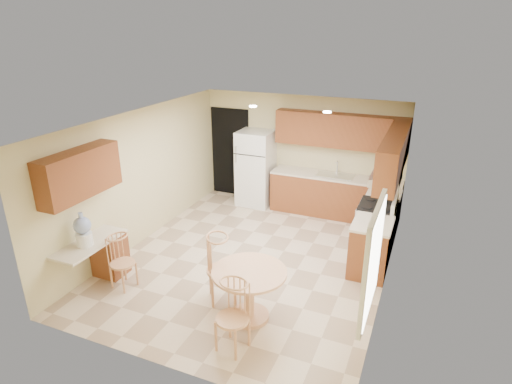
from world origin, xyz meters
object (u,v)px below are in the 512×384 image
at_px(stove, 376,227).
at_px(chair_table_b, 229,315).
at_px(dining_table, 249,288).
at_px(refrigerator, 256,168).
at_px(chair_table_a, 219,265).
at_px(water_crock, 83,231).
at_px(chair_desk, 118,260).

relative_size(stove, chair_table_b, 1.13).
distance_m(stove, dining_table, 2.99).
relative_size(refrigerator, chair_table_a, 1.62).
height_order(dining_table, water_crock, water_crock).
bearing_deg(chair_desk, chair_table_b, 84.50).
bearing_deg(chair_table_a, refrigerator, 161.40).
bearing_deg(chair_desk, chair_table_a, 110.08).
height_order(dining_table, chair_table_b, chair_table_b).
bearing_deg(chair_table_a, stove, 109.85).
xyz_separation_m(chair_desk, water_crock, (-0.45, -0.16, 0.48)).
bearing_deg(chair_desk, refrigerator, -178.54).
xyz_separation_m(refrigerator, chair_desk, (-0.60, -4.03, -0.32)).
relative_size(stove, water_crock, 2.02).
xyz_separation_m(dining_table, water_crock, (-2.59, -0.30, 0.51)).
xyz_separation_m(stove, chair_table_b, (-1.28, -3.42, 0.12)).
xyz_separation_m(refrigerator, stove, (2.88, -1.22, -0.39)).
distance_m(stove, chair_desk, 4.47).
distance_m(chair_table_a, chair_desk, 1.62).
height_order(dining_table, chair_table_a, chair_table_a).
relative_size(dining_table, chair_desk, 1.19).
relative_size(stove, chair_desk, 1.25).
bearing_deg(chair_table_b, refrigerator, -61.36).
bearing_deg(water_crock, stove, 37.13).
distance_m(dining_table, water_crock, 2.66).
distance_m(dining_table, chair_desk, 2.15).
relative_size(refrigerator, stove, 1.57).
distance_m(stove, chair_table_a, 3.15).
bearing_deg(chair_table_b, stove, -100.90).
height_order(refrigerator, stove, refrigerator).
bearing_deg(chair_desk, stove, 138.89).
bearing_deg(chair_table_a, water_crock, -111.12).
bearing_deg(refrigerator, chair_table_b, -71.03).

